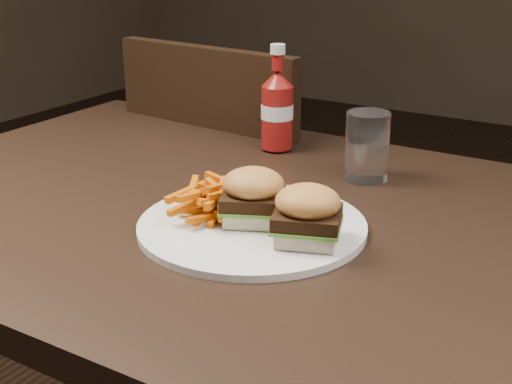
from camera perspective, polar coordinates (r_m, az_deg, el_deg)
The scene contains 8 objects.
dining_table at distance 1.03m, azimuth -1.16°, elevation -2.15°, with size 1.20×0.80×0.04m, color black.
chair_far at distance 1.70m, azimuth 0.69°, elevation -3.62°, with size 0.45×0.45×0.04m, color black.
plate at distance 0.95m, azimuth -0.32°, elevation -2.73°, with size 0.30×0.30×0.01m, color white.
sandwich_half_a at distance 0.94m, azimuth -0.22°, elevation -1.77°, with size 0.07×0.07×0.02m, color beige.
sandwich_half_b at distance 0.89m, azimuth 4.10°, elevation -3.34°, with size 0.07×0.07×0.02m, color beige.
fries_pile at distance 0.97m, azimuth -2.83°, elevation -0.36°, with size 0.11×0.11×0.05m, color #D24406, non-canonical shape.
ketchup_bottle at distance 1.27m, azimuth 1.70°, elevation 6.00°, with size 0.06×0.06×0.11m, color maroon.
tumbler at distance 1.13m, azimuth 8.87°, elevation 3.66°, with size 0.07×0.07×0.11m, color white.
Camera 1 is at (0.52, -0.80, 1.13)m, focal length 50.00 mm.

